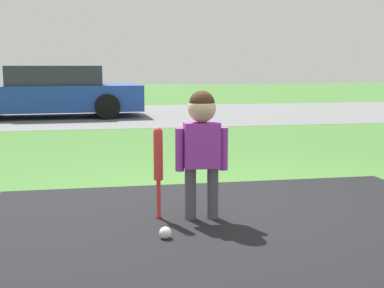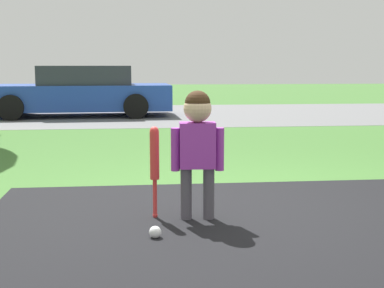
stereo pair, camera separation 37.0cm
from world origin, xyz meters
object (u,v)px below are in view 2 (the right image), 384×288
(child, at_px, (198,137))
(sports_ball, at_px, (155,232))
(baseball_bat, at_px, (155,159))
(parked_car, at_px, (79,92))

(child, distance_m, sports_ball, 0.83)
(baseball_bat, height_order, sports_ball, baseball_bat)
(sports_ball, bearing_deg, baseball_bat, 87.82)
(baseball_bat, bearing_deg, parked_car, 99.47)
(child, bearing_deg, sports_ball, -125.48)
(child, xyz_separation_m, sports_ball, (-0.35, -0.43, -0.61))
(baseball_bat, relative_size, parked_car, 0.16)
(child, distance_m, parked_car, 9.08)
(child, bearing_deg, parked_car, 104.83)
(child, bearing_deg, baseball_bat, 170.20)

